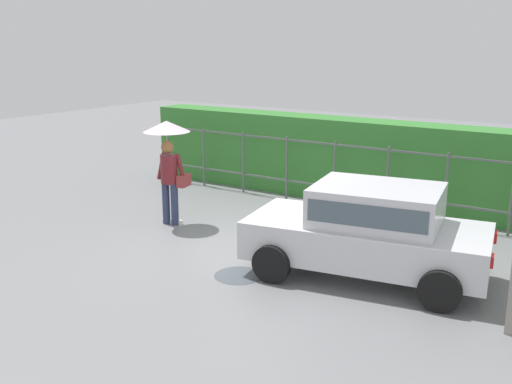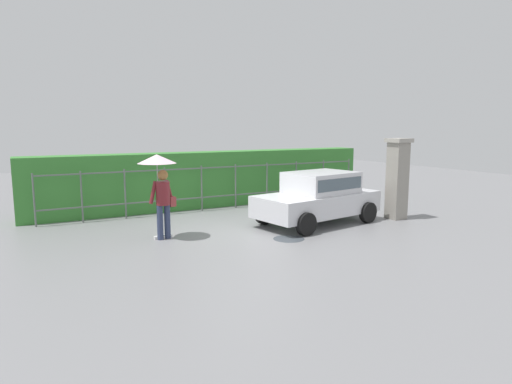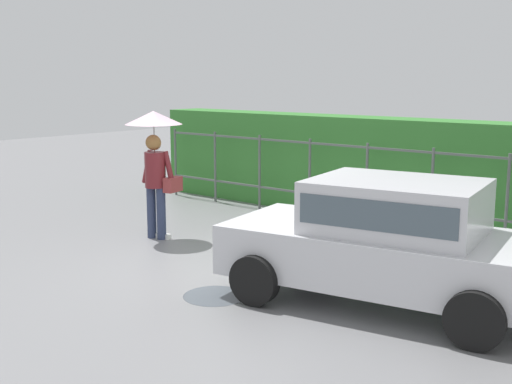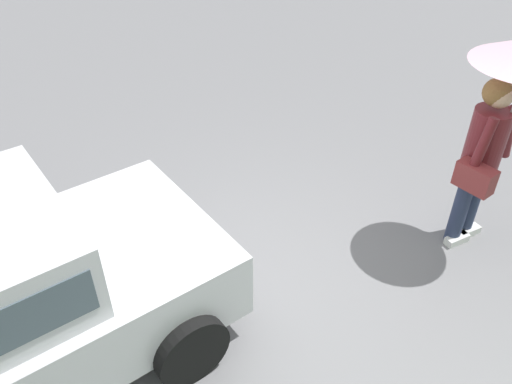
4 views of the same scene
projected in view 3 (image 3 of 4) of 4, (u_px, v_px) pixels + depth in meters
ground_plane at (237, 264)px, 9.26m from camera, size 40.00×40.00×0.00m
car at (388, 237)px, 7.53m from camera, size 3.93×2.35×1.48m
pedestrian at (155, 146)px, 10.55m from camera, size 0.93×0.93×2.10m
fence_section at (398, 184)px, 11.09m from camera, size 11.17×0.05×1.50m
hedge_row at (419, 172)px, 11.65m from camera, size 12.12×0.90×1.90m
puddle_near at (215, 296)px, 7.91m from camera, size 0.78×0.78×0.00m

